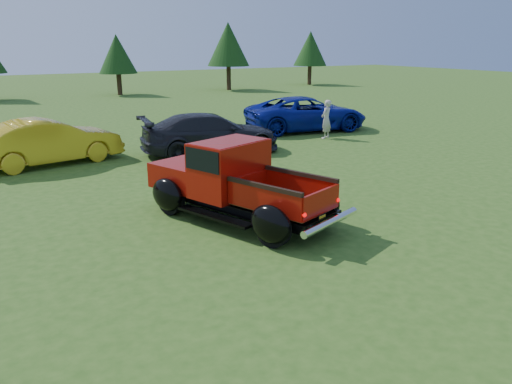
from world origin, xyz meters
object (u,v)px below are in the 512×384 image
Objects in this scene: tree_east at (228,44)px; show_car_grey at (211,133)px; pickup_truck at (230,181)px; spectator at (326,119)px; show_car_blue at (306,114)px; tree_mid_right at (117,54)px; tree_far_east at (310,49)px; show_car_yellow at (49,142)px.

tree_east reaches higher than show_car_grey.
pickup_truck reaches higher than spectator.
spectator is at bearing 178.18° from show_car_blue.
pickup_truck is 10.22m from spectator.
tree_mid_right is 22.57m from show_car_grey.
show_car_blue is at bearing -126.39° from tree_far_east.
tree_east is 31.71m from pickup_truck.
show_car_grey is at bearing 121.72° from show_car_blue.
show_car_yellow is (-8.15, -21.15, -2.23)m from tree_mid_right.
tree_east is 0.99× the size of show_car_blue.
tree_far_east reaches higher than show_car_yellow.
tree_far_east is 1.07× the size of show_car_yellow.
spectator is (2.41, -22.04, -2.18)m from tree_mid_right.
pickup_truck is at bearing -128.85° from tree_far_east.
show_car_grey is (-11.93, -21.77, -2.94)m from tree_east.
tree_east is at bearing -173.66° from tree_far_east.
tree_mid_right is 0.92× the size of tree_far_east.
tree_far_east is 37.44m from pickup_truck.
tree_far_east is at bearing 31.29° from pickup_truck.
show_car_blue is at bearing -129.83° from spectator.
spectator reaches higher than show_car_yellow.
show_car_grey is 0.90× the size of show_car_blue.
tree_mid_right reaches higher than pickup_truck.
tree_far_east is at bearing -34.17° from show_car_grey.
show_car_blue reaches higher than show_car_yellow.
spectator is at bearing -124.67° from tree_far_east.
tree_far_east reaches higher than show_car_blue.
pickup_truck is 11.90m from show_car_blue.
tree_mid_right reaches higher than show_car_blue.
tree_east reaches higher than show_car_blue.
pickup_truck is 3.17× the size of spectator.
tree_far_east is 0.98× the size of show_car_grey.
show_car_grey is at bearing -132.59° from tree_far_east.
tree_mid_right reaches higher than spectator.
tree_far_east is 34.04m from show_car_yellow.
tree_mid_right is at bearing 59.38° from pickup_truck.
spectator is at bearing -105.24° from show_car_yellow.
tree_far_east reaches higher than show_car_grey.
show_car_yellow is 2.85× the size of spectator.
show_car_blue is (-6.15, -19.55, -2.90)m from tree_east.
show_car_yellow is at bearing -140.39° from tree_far_east.
pickup_truck reaches higher than show_car_yellow.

